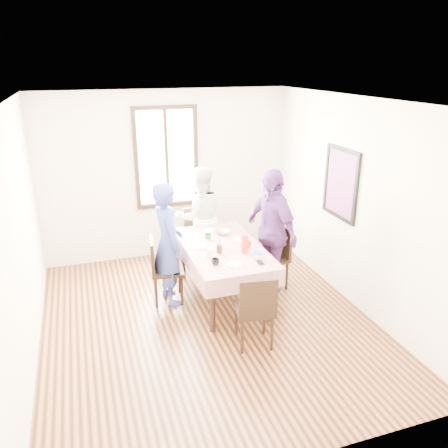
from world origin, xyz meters
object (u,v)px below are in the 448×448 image
(chair_far, at_px, (201,238))
(person_left, at_px, (168,244))
(dining_table, at_px, (223,272))
(chair_right, at_px, (271,259))
(chair_near, at_px, (254,309))
(person_right, at_px, (271,231))
(chair_left, at_px, (167,270))
(person_far, at_px, (201,217))

(chair_far, distance_m, person_left, 1.27)
(dining_table, relative_size, chair_right, 1.81)
(chair_near, height_order, person_right, person_right)
(person_right, bearing_deg, dining_table, -98.10)
(dining_table, bearing_deg, person_left, 167.78)
(chair_left, bearing_deg, chair_right, 93.18)
(chair_right, bearing_deg, person_left, 77.80)
(chair_right, distance_m, chair_near, 1.40)
(person_far, bearing_deg, chair_left, 54.22)
(chair_far, bearing_deg, chair_left, 50.50)
(chair_right, height_order, chair_near, same)
(chair_right, relative_size, person_far, 0.57)
(chair_left, bearing_deg, chair_far, 150.37)
(dining_table, relative_size, person_left, 0.99)
(person_left, bearing_deg, chair_near, -158.26)
(person_far, bearing_deg, person_right, 125.54)
(chair_right, xyz_separation_m, person_right, (-0.02, -0.00, 0.42))
(dining_table, height_order, person_far, person_far)
(person_left, bearing_deg, dining_table, -109.47)
(chair_left, bearing_deg, person_left, 97.20)
(dining_table, distance_m, chair_near, 1.14)
(chair_right, distance_m, person_left, 1.50)
(person_left, bearing_deg, person_far, -43.91)
(chair_far, distance_m, chair_near, 2.27)
(dining_table, relative_size, chair_far, 1.81)
(chair_near, height_order, person_left, person_left)
(chair_near, distance_m, person_right, 1.45)
(person_left, bearing_deg, chair_right, -101.32)
(dining_table, distance_m, person_far, 1.19)
(person_far, bearing_deg, chair_right, 126.26)
(chair_far, relative_size, person_left, 0.55)
(chair_far, height_order, chair_near, same)
(chair_right, bearing_deg, chair_far, 25.99)
(dining_table, xyz_separation_m, person_far, (0.00, 1.11, 0.43))
(chair_far, bearing_deg, person_left, 51.24)
(dining_table, distance_m, chair_right, 0.74)
(person_far, bearing_deg, chair_near, 91.63)
(chair_far, xyz_separation_m, person_far, (0.00, -0.02, 0.35))
(person_far, distance_m, person_right, 1.28)
(chair_left, height_order, chair_near, same)
(chair_near, xyz_separation_m, person_far, (0.00, 2.25, 0.35))
(dining_table, xyz_separation_m, chair_far, (0.00, 1.14, 0.08))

